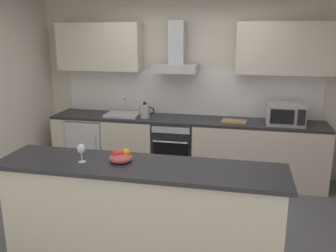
{
  "coord_description": "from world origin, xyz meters",
  "views": [
    {
      "loc": [
        0.84,
        -3.53,
        2.1
      ],
      "look_at": [
        -0.02,
        0.41,
        1.05
      ],
      "focal_mm": 37.9,
      "sensor_mm": 36.0,
      "label": 1
    }
  ],
  "objects_px": {
    "sink": "(123,114)",
    "refrigerator": "(91,144)",
    "kettle": "(145,111)",
    "range_hood": "(177,56)",
    "microwave": "(285,114)",
    "fruit_bowl": "(121,157)",
    "wine_glass": "(81,149)",
    "oven": "(174,147)",
    "chopping_board": "(234,121)"
  },
  "relations": [
    {
      "from": "refrigerator",
      "to": "wine_glass",
      "type": "bearing_deg",
      "value": -67.06
    },
    {
      "from": "sink",
      "to": "range_hood",
      "type": "bearing_deg",
      "value": 8.54
    },
    {
      "from": "refrigerator",
      "to": "microwave",
      "type": "height_order",
      "value": "microwave"
    },
    {
      "from": "microwave",
      "to": "range_hood",
      "type": "height_order",
      "value": "range_hood"
    },
    {
      "from": "oven",
      "to": "fruit_bowl",
      "type": "distance_m",
      "value": 2.05
    },
    {
      "from": "microwave",
      "to": "kettle",
      "type": "xyz_separation_m",
      "value": [
        -1.98,
        -0.01,
        -0.04
      ]
    },
    {
      "from": "sink",
      "to": "chopping_board",
      "type": "height_order",
      "value": "sink"
    },
    {
      "from": "oven",
      "to": "sink",
      "type": "height_order",
      "value": "sink"
    },
    {
      "from": "kettle",
      "to": "range_hood",
      "type": "height_order",
      "value": "range_hood"
    },
    {
      "from": "wine_glass",
      "to": "microwave",
      "type": "bearing_deg",
      "value": 45.6
    },
    {
      "from": "chopping_board",
      "to": "oven",
      "type": "bearing_deg",
      "value": 178.42
    },
    {
      "from": "microwave",
      "to": "sink",
      "type": "xyz_separation_m",
      "value": [
        -2.33,
        0.04,
        -0.12
      ]
    },
    {
      "from": "refrigerator",
      "to": "wine_glass",
      "type": "relative_size",
      "value": 4.78
    },
    {
      "from": "kettle",
      "to": "fruit_bowl",
      "type": "xyz_separation_m",
      "value": [
        0.32,
        -1.95,
        -0.02
      ]
    },
    {
      "from": "kettle",
      "to": "range_hood",
      "type": "distance_m",
      "value": 0.91
    },
    {
      "from": "oven",
      "to": "refrigerator",
      "type": "bearing_deg",
      "value": -179.88
    },
    {
      "from": "refrigerator",
      "to": "fruit_bowl",
      "type": "distance_m",
      "value": 2.4
    },
    {
      "from": "oven",
      "to": "sink",
      "type": "xyz_separation_m",
      "value": [
        -0.79,
        0.01,
        0.47
      ]
    },
    {
      "from": "oven",
      "to": "refrigerator",
      "type": "relative_size",
      "value": 0.94
    },
    {
      "from": "refrigerator",
      "to": "fruit_bowl",
      "type": "xyz_separation_m",
      "value": [
        1.23,
        -1.98,
        0.56
      ]
    },
    {
      "from": "refrigerator",
      "to": "microwave",
      "type": "xyz_separation_m",
      "value": [
        2.88,
        -0.03,
        0.62
      ]
    },
    {
      "from": "oven",
      "to": "microwave",
      "type": "xyz_separation_m",
      "value": [
        1.54,
        -0.03,
        0.59
      ]
    },
    {
      "from": "sink",
      "to": "refrigerator",
      "type": "bearing_deg",
      "value": -178.58
    },
    {
      "from": "sink",
      "to": "wine_glass",
      "type": "distance_m",
      "value": 2.11
    },
    {
      "from": "sink",
      "to": "kettle",
      "type": "xyz_separation_m",
      "value": [
        0.35,
        -0.04,
        0.08
      ]
    },
    {
      "from": "oven",
      "to": "wine_glass",
      "type": "xyz_separation_m",
      "value": [
        -0.46,
        -2.07,
        0.61
      ]
    },
    {
      "from": "fruit_bowl",
      "to": "chopping_board",
      "type": "xyz_separation_m",
      "value": [
        0.97,
        1.96,
        -0.08
      ]
    },
    {
      "from": "oven",
      "to": "kettle",
      "type": "height_order",
      "value": "kettle"
    },
    {
      "from": "kettle",
      "to": "chopping_board",
      "type": "relative_size",
      "value": 0.85
    },
    {
      "from": "oven",
      "to": "kettle",
      "type": "bearing_deg",
      "value": -175.6
    },
    {
      "from": "range_hood",
      "to": "fruit_bowl",
      "type": "distance_m",
      "value": 2.26
    },
    {
      "from": "microwave",
      "to": "chopping_board",
      "type": "height_order",
      "value": "microwave"
    },
    {
      "from": "oven",
      "to": "sink",
      "type": "distance_m",
      "value": 0.92
    },
    {
      "from": "sink",
      "to": "kettle",
      "type": "bearing_deg",
      "value": -7.25
    },
    {
      "from": "wine_glass",
      "to": "fruit_bowl",
      "type": "distance_m",
      "value": 0.37
    },
    {
      "from": "sink",
      "to": "wine_glass",
      "type": "bearing_deg",
      "value": -81.16
    },
    {
      "from": "microwave",
      "to": "fruit_bowl",
      "type": "bearing_deg",
      "value": -130.19
    },
    {
      "from": "refrigerator",
      "to": "wine_glass",
      "type": "xyz_separation_m",
      "value": [
        0.88,
        -2.07,
        0.64
      ]
    },
    {
      "from": "kettle",
      "to": "range_hood",
      "type": "xyz_separation_m",
      "value": [
        0.44,
        0.16,
        0.78
      ]
    },
    {
      "from": "wine_glass",
      "to": "fruit_bowl",
      "type": "xyz_separation_m",
      "value": [
        0.35,
        0.09,
        -0.08
      ]
    },
    {
      "from": "kettle",
      "to": "chopping_board",
      "type": "bearing_deg",
      "value": 0.44
    },
    {
      "from": "range_hood",
      "to": "microwave",
      "type": "bearing_deg",
      "value": -5.85
    },
    {
      "from": "chopping_board",
      "to": "wine_glass",
      "type": "bearing_deg",
      "value": -122.89
    },
    {
      "from": "sink",
      "to": "kettle",
      "type": "distance_m",
      "value": 0.36
    },
    {
      "from": "oven",
      "to": "chopping_board",
      "type": "bearing_deg",
      "value": -1.58
    },
    {
      "from": "fruit_bowl",
      "to": "chopping_board",
      "type": "bearing_deg",
      "value": 63.57
    },
    {
      "from": "refrigerator",
      "to": "kettle",
      "type": "bearing_deg",
      "value": -1.96
    },
    {
      "from": "refrigerator",
      "to": "chopping_board",
      "type": "relative_size",
      "value": 2.5
    },
    {
      "from": "refrigerator",
      "to": "fruit_bowl",
      "type": "bearing_deg",
      "value": -58.19
    },
    {
      "from": "oven",
      "to": "fruit_bowl",
      "type": "xyz_separation_m",
      "value": [
        -0.11,
        -1.98,
        0.53
      ]
    }
  ]
}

